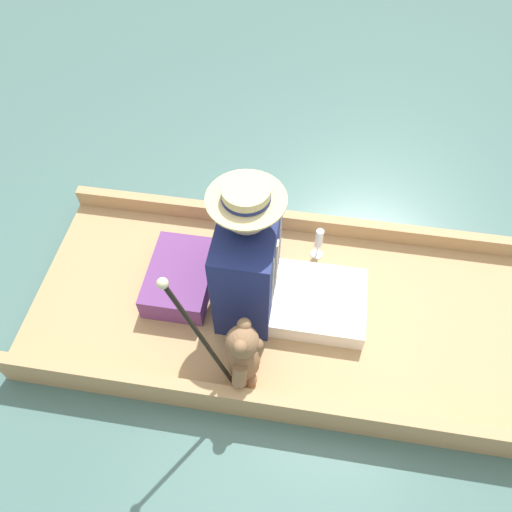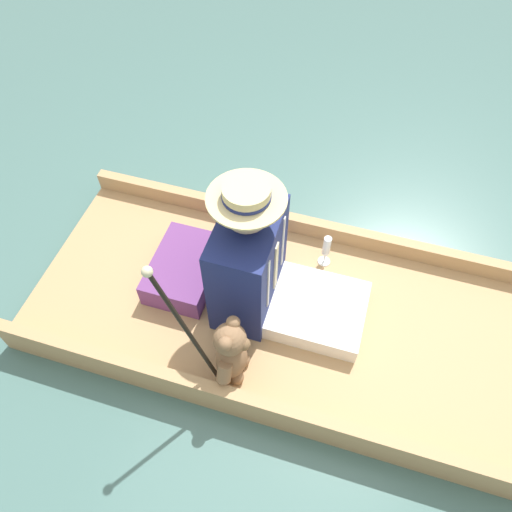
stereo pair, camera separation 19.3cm
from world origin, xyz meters
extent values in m
plane|color=#476B66|center=(0.00, 0.00, 0.00)|extent=(16.00, 16.00, 0.00)
cube|color=tan|center=(0.00, 0.00, 0.05)|extent=(1.17, 2.63, 0.11)
cube|color=tan|center=(-0.56, 0.00, 0.16)|extent=(0.06, 2.63, 0.11)
cube|color=tan|center=(0.56, 0.00, 0.16)|extent=(0.06, 2.63, 0.11)
cube|color=#6B3875|center=(-0.05, -0.54, 0.18)|extent=(0.48, 0.33, 0.15)
cube|color=white|center=(-0.02, 0.22, 0.16)|extent=(0.43, 0.48, 0.11)
cube|color=navy|center=(-0.02, -0.16, 0.42)|extent=(0.48, 0.28, 0.62)
cube|color=beige|center=(-0.02, -0.02, 0.46)|extent=(0.04, 0.01, 0.34)
cube|color=white|center=(-0.15, -0.02, 0.49)|extent=(0.02, 0.01, 0.37)
cube|color=white|center=(0.11, -0.02, 0.49)|extent=(0.02, 0.01, 0.37)
sphere|color=tan|center=(-0.02, -0.16, 0.83)|extent=(0.22, 0.22, 0.22)
cylinder|color=#CCB77F|center=(-0.02, -0.16, 0.90)|extent=(0.35, 0.35, 0.01)
cylinder|color=#CCB77F|center=(-0.02, -0.16, 0.94)|extent=(0.21, 0.21, 0.06)
cylinder|color=navy|center=(-0.02, -0.16, 0.92)|extent=(0.21, 0.21, 0.02)
ellipsoid|color=#846042|center=(0.40, -0.11, 0.24)|extent=(0.18, 0.15, 0.27)
sphere|color=#846042|center=(0.40, -0.11, 0.44)|extent=(0.15, 0.15, 0.15)
sphere|color=brown|center=(0.40, -0.05, 0.42)|extent=(0.06, 0.06, 0.06)
sphere|color=#846042|center=(0.35, -0.11, 0.49)|extent=(0.06, 0.06, 0.06)
sphere|color=#846042|center=(0.45, -0.11, 0.49)|extent=(0.06, 0.06, 0.06)
cylinder|color=#846042|center=(0.30, -0.11, 0.29)|extent=(0.10, 0.07, 0.12)
cylinder|color=#846042|center=(0.50, -0.11, 0.29)|extent=(0.10, 0.07, 0.12)
sphere|color=#846042|center=(0.35, -0.08, 0.14)|extent=(0.07, 0.07, 0.07)
sphere|color=#846042|center=(0.45, -0.08, 0.14)|extent=(0.07, 0.07, 0.07)
cylinder|color=silver|center=(-0.37, 0.18, 0.11)|extent=(0.07, 0.07, 0.01)
cylinder|color=silver|center=(-0.37, 0.18, 0.16)|extent=(0.01, 0.01, 0.08)
cylinder|color=silver|center=(-0.37, 0.18, 0.26)|extent=(0.04, 0.04, 0.13)
cylinder|color=black|center=(0.49, -0.25, 0.54)|extent=(0.02, 0.25, 0.88)
sphere|color=beige|center=(0.49, -0.37, 0.98)|extent=(0.04, 0.04, 0.04)
camera|label=1|loc=(1.37, 0.10, 2.44)|focal=35.00mm
camera|label=2|loc=(1.32, 0.29, 2.44)|focal=35.00mm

